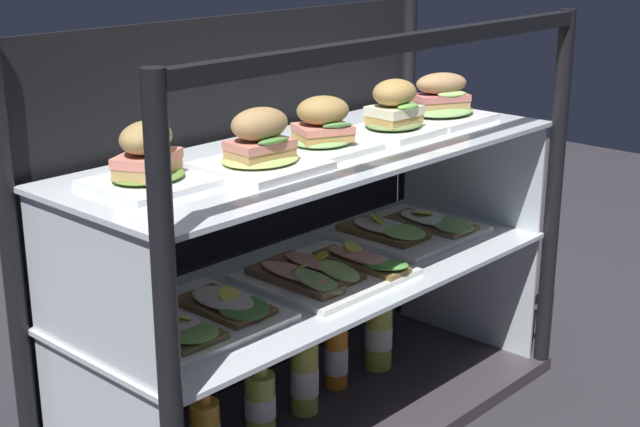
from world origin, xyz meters
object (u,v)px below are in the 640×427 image
object	(u,v)px
plated_roll_sandwich_mid_right	(441,104)
juice_bottle_front_fourth	(305,376)
open_sandwich_tray_center	(327,271)
juice_bottle_front_middle	(379,330)
open_sandwich_tray_near_right_corner	(410,228)
plated_roll_sandwich_center	(148,161)
open_sandwich_tray_mid_left	(196,317)
juice_bottle_back_right	(260,403)
plated_roll_sandwich_near_right_corner	(324,129)
juice_bottle_back_center	(336,353)
plated_roll_sandwich_far_left	(394,113)
plated_roll_sandwich_left_of_center	(260,149)

from	to	relation	value
plated_roll_sandwich_mid_right	juice_bottle_front_fourth	bearing A→B (deg)	174.48
open_sandwich_tray_center	juice_bottle_front_middle	xyz separation A→B (m)	(0.28, 0.08, -0.26)
open_sandwich_tray_near_right_corner	juice_bottle_front_fourth	distance (m)	0.45
plated_roll_sandwich_center	open_sandwich_tray_mid_left	size ratio (longest dim) A/B	0.60
juice_bottle_front_middle	juice_bottle_back_right	bearing A→B (deg)	-176.77
open_sandwich_tray_center	open_sandwich_tray_near_right_corner	xyz separation A→B (m)	(0.36, 0.05, -0.00)
plated_roll_sandwich_mid_right	juice_bottle_front_middle	bearing A→B (deg)	157.72
plated_roll_sandwich_mid_right	open_sandwich_tray_center	size ratio (longest dim) A/B	0.64
plated_roll_sandwich_center	plated_roll_sandwich_near_right_corner	size ratio (longest dim) A/B	1.04
plated_roll_sandwich_near_right_corner	juice_bottle_back_right	size ratio (longest dim) A/B	0.93
open_sandwich_tray_center	juice_bottle_front_middle	size ratio (longest dim) A/B	1.33
plated_roll_sandwich_near_right_corner	open_sandwich_tray_center	distance (m)	0.31
open_sandwich_tray_center	juice_bottle_back_right	distance (m)	0.32
plated_roll_sandwich_center	juice_bottle_front_fourth	distance (m)	0.70
open_sandwich_tray_mid_left	juice_bottle_back_center	xyz separation A→B (m)	(0.48, 0.07, -0.27)
plated_roll_sandwich_far_left	juice_bottle_back_right	size ratio (longest dim) A/B	0.86
plated_roll_sandwich_center	plated_roll_sandwich_left_of_center	world-z (taller)	plated_roll_sandwich_left_of_center
plated_roll_sandwich_near_right_corner	juice_bottle_back_center	world-z (taller)	plated_roll_sandwich_near_right_corner
open_sandwich_tray_near_right_corner	juice_bottle_back_center	bearing A→B (deg)	169.69
plated_roll_sandwich_near_right_corner	open_sandwich_tray_mid_left	world-z (taller)	plated_roll_sandwich_near_right_corner
open_sandwich_tray_mid_left	juice_bottle_back_center	bearing A→B (deg)	8.18
juice_bottle_front_middle	plated_roll_sandwich_center	bearing A→B (deg)	-178.99
plated_roll_sandwich_center	plated_roll_sandwich_far_left	xyz separation A→B (m)	(0.63, -0.06, 0.00)
plated_roll_sandwich_far_left	plated_roll_sandwich_mid_right	size ratio (longest dim) A/B	0.84
plated_roll_sandwich_near_right_corner	open_sandwich_tray_near_right_corner	bearing A→B (deg)	4.76
plated_roll_sandwich_center	open_sandwich_tray_mid_left	xyz separation A→B (m)	(0.06, -0.05, -0.31)
open_sandwich_tray_near_right_corner	juice_bottle_front_middle	distance (m)	0.27
plated_roll_sandwich_far_left	juice_bottle_back_center	bearing A→B (deg)	137.07
open_sandwich_tray_mid_left	juice_bottle_front_middle	distance (m)	0.68
plated_roll_sandwich_center	juice_bottle_front_fourth	size ratio (longest dim) A/B	0.89
plated_roll_sandwich_center	juice_bottle_back_center	bearing A→B (deg)	2.49
plated_roll_sandwich_near_right_corner	open_sandwich_tray_mid_left	distance (m)	0.48
open_sandwich_tray_center	juice_bottle_back_center	world-z (taller)	open_sandwich_tray_center
juice_bottle_back_right	juice_bottle_front_fourth	bearing A→B (deg)	2.76
open_sandwich_tray_center	open_sandwich_tray_near_right_corner	size ratio (longest dim) A/B	1.00
plated_roll_sandwich_mid_right	open_sandwich_tray_center	world-z (taller)	plated_roll_sandwich_mid_right
open_sandwich_tray_mid_left	juice_bottle_front_fourth	bearing A→B (deg)	6.74
open_sandwich_tray_mid_left	juice_bottle_front_fourth	distance (m)	0.44
plated_roll_sandwich_far_left	juice_bottle_front_middle	distance (m)	0.58
open_sandwich_tray_mid_left	juice_bottle_back_center	world-z (taller)	open_sandwich_tray_mid_left
plated_roll_sandwich_left_of_center	plated_roll_sandwich_far_left	world-z (taller)	plated_roll_sandwich_far_left
plated_roll_sandwich_far_left	juice_bottle_front_fourth	bearing A→B (deg)	166.14
plated_roll_sandwich_center	juice_bottle_back_right	xyz separation A→B (m)	(0.25, -0.01, -0.59)
plated_roll_sandwich_near_right_corner	juice_bottle_back_center	bearing A→B (deg)	30.07
open_sandwich_tray_near_right_corner	juice_bottle_front_middle	size ratio (longest dim) A/B	1.33
plated_roll_sandwich_near_right_corner	juice_bottle_front_fourth	xyz separation A→B (m)	(-0.02, 0.04, -0.58)
juice_bottle_back_center	juice_bottle_back_right	bearing A→B (deg)	-172.87
plated_roll_sandwich_near_right_corner	open_sandwich_tray_near_right_corner	world-z (taller)	plated_roll_sandwich_near_right_corner
plated_roll_sandwich_left_of_center	open_sandwich_tray_mid_left	size ratio (longest dim) A/B	0.65
plated_roll_sandwich_left_of_center	open_sandwich_tray_near_right_corner	distance (m)	0.63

